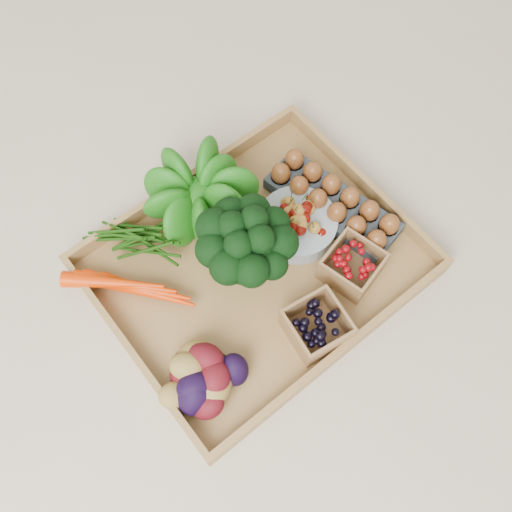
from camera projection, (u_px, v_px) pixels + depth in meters
ground at (256, 269)px, 1.06m from camera, size 4.00×4.00×0.00m
tray at (256, 268)px, 1.06m from camera, size 0.55×0.45×0.01m
carrots at (126, 286)px, 1.01m from camera, size 0.20×0.14×0.05m
lettuce at (197, 194)px, 1.04m from camera, size 0.14×0.14×0.14m
broccoli at (247, 256)px, 0.99m from camera, size 0.17×0.17×0.13m
cherry_bowl at (297, 225)px, 1.07m from camera, size 0.15×0.15×0.04m
egg_carton at (332, 206)px, 1.09m from camera, size 0.14×0.28×0.03m
potatoes at (201, 372)px, 0.92m from camera, size 0.16×0.16×0.09m
punnet_blackberry at (317, 326)px, 0.97m from camera, size 0.11×0.11×0.06m
punnet_raspberry at (352, 266)px, 1.02m from camera, size 0.11×0.11×0.06m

